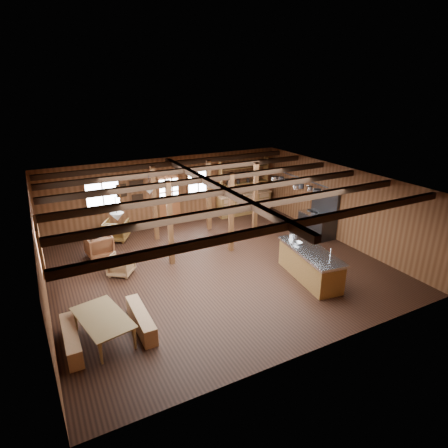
{
  "coord_description": "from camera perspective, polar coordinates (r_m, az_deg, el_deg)",
  "views": [
    {
      "loc": [
        -4.8,
        -9.58,
        5.64
      ],
      "look_at": [
        0.55,
        0.65,
        1.19
      ],
      "focal_mm": 30.0,
      "sensor_mm": 36.0,
      "label": 1
    }
  ],
  "objects": [
    {
      "name": "window_left",
      "position": [
        10.86,
        -26.33,
        -3.08
      ],
      "size": [
        0.14,
        1.24,
        1.32
      ],
      "color": "white",
      "rests_on": "wall_back"
    },
    {
      "name": "armchair_b",
      "position": [
        14.58,
        -16.09,
        -0.93
      ],
      "size": [
        1.13,
        1.14,
        0.77
      ],
      "primitive_type": "imported",
      "rotation": [
        0.0,
        0.0,
        2.62
      ],
      "color": "brown",
      "rests_on": "floor"
    },
    {
      "name": "notice_boards",
      "position": [
        14.96,
        -13.86,
        4.94
      ],
      "size": [
        1.08,
        0.03,
        0.9
      ],
      "color": "silver",
      "rests_on": "wall_back"
    },
    {
      "name": "bowl",
      "position": [
        11.69,
        11.19,
        -2.88
      ],
      "size": [
        0.28,
        0.28,
        0.07
      ],
      "primitive_type": "imported",
      "rotation": [
        0.0,
        0.0,
        0.03
      ],
      "color": "silver",
      "rests_on": "kitchen_island"
    },
    {
      "name": "armchair_c",
      "position": [
        12.02,
        -15.42,
        -6.01
      ],
      "size": [
        0.97,
        0.97,
        0.64
      ],
      "primitive_type": "imported",
      "rotation": [
        0.0,
        0.0,
        2.5
      ],
      "color": "olive",
      "rests_on": "floor"
    },
    {
      "name": "counter_pot",
      "position": [
        12.13,
        10.53,
        -1.68
      ],
      "size": [
        0.27,
        0.27,
        0.16
      ],
      "primitive_type": "cylinder",
      "color": "silver",
      "rests_on": "kitchen_island"
    },
    {
      "name": "window_back_left",
      "position": [
        14.77,
        -17.99,
        4.16
      ],
      "size": [
        1.32,
        0.06,
        1.32
      ],
      "color": "white",
      "rests_on": "wall_back"
    },
    {
      "name": "back_door",
      "position": [
        15.57,
        -8.29,
        3.05
      ],
      "size": [
        1.02,
        0.08,
        2.15
      ],
      "color": "brown",
      "rests_on": "floor"
    },
    {
      "name": "back_counter",
      "position": [
        16.81,
        3.03,
        3.6
      ],
      "size": [
        2.55,
        0.6,
        2.45
      ],
      "color": "brown",
      "rests_on": "floor"
    },
    {
      "name": "ceiling_joists",
      "position": [
        11.27,
        -1.34,
        5.84
      ],
      "size": [
        9.8,
        8.82,
        0.18
      ],
      "color": "black",
      "rests_on": "ceiling"
    },
    {
      "name": "pendant_lamps",
      "position": [
        11.4,
        -13.41,
        3.19
      ],
      "size": [
        1.86,
        2.36,
        0.66
      ],
      "color": "#2C2C2E",
      "rests_on": "ceiling"
    },
    {
      "name": "bench_wall",
      "position": [
        9.38,
        -22.25,
        -16.01
      ],
      "size": [
        0.31,
        1.63,
        0.45
      ],
      "primitive_type": "cube",
      "color": "#987445",
      "rests_on": "floor"
    },
    {
      "name": "room",
      "position": [
        11.52,
        -0.9,
        -0.52
      ],
      "size": [
        10.04,
        9.04,
        2.84
      ],
      "color": "black",
      "rests_on": "ground"
    },
    {
      "name": "dining_table",
      "position": [
        9.38,
        -17.65,
        -14.78
      ],
      "size": [
        1.28,
        1.86,
        0.6
      ],
      "primitive_type": "imported",
      "rotation": [
        0.0,
        0.0,
        1.78
      ],
      "color": "olive",
      "rests_on": "floor"
    },
    {
      "name": "armchair_a",
      "position": [
        13.43,
        -18.51,
        -3.13
      ],
      "size": [
        0.91,
        0.94,
        0.77
      ],
      "primitive_type": "imported",
      "rotation": [
        0.0,
        0.0,
        3.26
      ],
      "color": "brown",
      "rests_on": "floor"
    },
    {
      "name": "timber_posts",
      "position": [
        13.5,
        -2.9,
        2.74
      ],
      "size": [
        3.95,
        2.35,
        2.8
      ],
      "color": "#4C2E15",
      "rests_on": "floor"
    },
    {
      "name": "window_back_right",
      "position": [
        15.83,
        -3.98,
        6.24
      ],
      "size": [
        1.02,
        0.06,
        1.32
      ],
      "color": "white",
      "rests_on": "wall_back"
    },
    {
      "name": "commercial_range",
      "position": [
        14.83,
        14.15,
        0.55
      ],
      "size": [
        0.78,
        1.48,
        1.83
      ],
      "color": "#2C2C2E",
      "rests_on": "floor"
    },
    {
      "name": "kitchen_island",
      "position": [
        11.6,
        12.94,
        -5.94
      ],
      "size": [
        1.21,
        2.6,
        1.2
      ],
      "rotation": [
        0.0,
        0.0,
        -0.14
      ],
      "color": "brown",
      "rests_on": "floor"
    },
    {
      "name": "bench_aisle",
      "position": [
        9.53,
        -12.53,
        -14.06
      ],
      "size": [
        0.32,
        1.68,
        0.46
      ],
      "primitive_type": "cube",
      "color": "#987445",
      "rests_on": "floor"
    },
    {
      "name": "step_stool",
      "position": [
        13.14,
        11.94,
        -3.87
      ],
      "size": [
        0.5,
        0.4,
        0.4
      ],
      "primitive_type": "cube",
      "rotation": [
        0.0,
        0.0,
        0.19
      ],
      "color": "#987445",
      "rests_on": "floor"
    },
    {
      "name": "pot_rack",
      "position": [
        13.15,
        11.1,
        5.93
      ],
      "size": [
        0.36,
        3.0,
        0.43
      ],
      "color": "#2C2C2E",
      "rests_on": "ceiling"
    }
  ]
}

